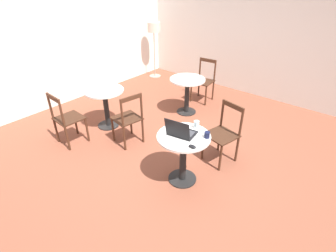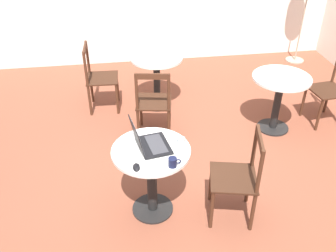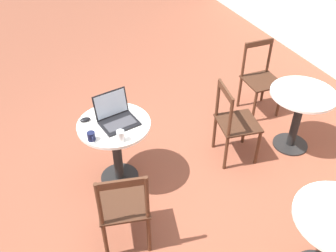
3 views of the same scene
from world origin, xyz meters
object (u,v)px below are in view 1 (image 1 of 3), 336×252
at_px(chair_far_front, 128,119).
at_px(drinking_glass, 196,125).
at_px(cafe_table_far, 105,100).
at_px(chair_mid_right, 204,81).
at_px(cafe_table_mid, 187,88).
at_px(mouse, 192,146).
at_px(laptop, 181,132).
at_px(mug, 207,135).
at_px(cafe_table_near, 183,148).
at_px(floor_lamp, 154,31).
at_px(chair_near_right, 223,134).
at_px(chair_far_left, 67,119).

relative_size(chair_far_front, drinking_glass, 8.77).
relative_size(cafe_table_far, chair_mid_right, 0.80).
height_order(cafe_table_mid, chair_mid_right, chair_mid_right).
relative_size(cafe_table_mid, mouse, 7.42).
bearing_deg(mouse, laptop, 64.72).
bearing_deg(mug, cafe_table_far, 86.46).
distance_m(cafe_table_near, cafe_table_far, 2.04).
xyz_separation_m(floor_lamp, laptop, (-2.93, -3.15, -0.43)).
bearing_deg(mug, chair_near_right, 7.07).
distance_m(chair_mid_right, laptop, 2.79).
bearing_deg(mug, mouse, 177.62).
relative_size(cafe_table_mid, drinking_glass, 7.01).
bearing_deg(laptop, cafe_table_far, 81.06).
bearing_deg(chair_far_front, cafe_table_near, -97.49).
distance_m(cafe_table_mid, cafe_table_far, 1.64).
bearing_deg(mug, drinking_glass, 65.43).
bearing_deg(chair_far_left, floor_lamp, 18.46).
relative_size(chair_far_left, floor_lamp, 0.64).
height_order(cafe_table_mid, cafe_table_far, same).
distance_m(chair_near_right, mug, 0.70).
xyz_separation_m(laptop, mouse, (-0.13, -0.28, -0.04)).
distance_m(chair_mid_right, floor_lamp, 2.11).
relative_size(cafe_table_near, cafe_table_mid, 1.00).
distance_m(cafe_table_near, drinking_glass, 0.37).
xyz_separation_m(chair_near_right, drinking_glass, (-0.51, 0.16, 0.33)).
distance_m(chair_far_left, mug, 2.42).
bearing_deg(cafe_table_mid, laptop, -146.20).
xyz_separation_m(chair_far_front, laptop, (-0.18, -1.23, 0.33)).
bearing_deg(floor_lamp, chair_mid_right, -103.44).
relative_size(cafe_table_near, floor_lamp, 0.51).
relative_size(chair_far_front, floor_lamp, 0.64).
bearing_deg(drinking_glass, floor_lamp, 50.39).
height_order(chair_mid_right, floor_lamp, floor_lamp).
xyz_separation_m(floor_lamp, drinking_glass, (-2.65, -3.20, -0.43)).
bearing_deg(chair_mid_right, chair_near_right, -139.21).
relative_size(cafe_table_near, drinking_glass, 7.01).
distance_m(chair_mid_right, drinking_glass, 2.57).
bearing_deg(mug, chair_mid_right, 33.61).
xyz_separation_m(chair_far_front, floor_lamp, (2.75, 1.92, 0.77)).
distance_m(cafe_table_far, chair_near_right, 2.25).
relative_size(chair_near_right, chair_mid_right, 1.00).
bearing_deg(chair_mid_right, chair_far_left, 165.31).
bearing_deg(chair_far_left, chair_near_right, -60.43).
xyz_separation_m(cafe_table_near, laptop, (-0.02, 0.04, 0.26)).
height_order(floor_lamp, mug, floor_lamp).
bearing_deg(mug, cafe_table_near, 121.76).
bearing_deg(chair_far_front, mouse, -101.72).
relative_size(cafe_table_mid, chair_far_left, 0.80).
distance_m(chair_near_right, chair_mid_right, 2.23).
xyz_separation_m(chair_far_front, chair_far_left, (-0.66, 0.78, 0.00)).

